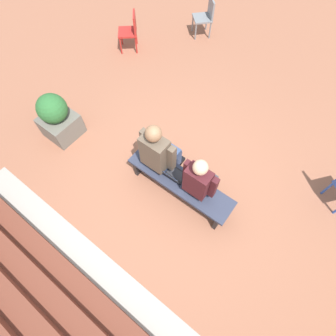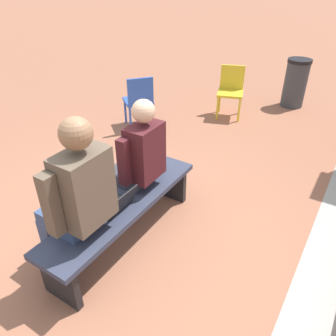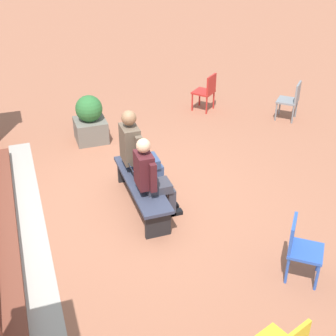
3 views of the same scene
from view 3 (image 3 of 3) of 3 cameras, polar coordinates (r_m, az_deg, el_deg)
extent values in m
plane|color=#9E6047|center=(7.51, -4.06, -4.06)|extent=(60.00, 60.00, 0.00)
cube|color=#A8A399|center=(7.23, -16.28, -6.91)|extent=(5.61, 0.40, 0.01)
cube|color=#33384C|center=(7.17, -3.25, -1.81)|extent=(1.80, 0.44, 0.05)
cube|color=black|center=(6.67, -1.25, -6.91)|extent=(0.06, 0.37, 0.40)
cube|color=black|center=(7.95, -4.82, -0.28)|extent=(0.06, 0.37, 0.40)
cube|color=#383842|center=(6.92, -1.24, -2.27)|extent=(0.32, 0.37, 0.13)
cube|color=#383842|center=(7.06, 0.44, -4.27)|extent=(0.10, 0.11, 0.45)
cube|color=black|center=(7.19, 0.86, -5.45)|extent=(0.10, 0.22, 0.07)
cube|color=#383842|center=(7.19, 0.00, -3.55)|extent=(0.10, 0.11, 0.45)
cube|color=black|center=(7.31, 0.41, -4.72)|extent=(0.10, 0.22, 0.07)
cube|color=#47191E|center=(6.70, -2.94, -0.22)|extent=(0.35, 0.22, 0.52)
cube|color=maroon|center=(6.75, -1.98, -0.33)|extent=(0.05, 0.01, 0.31)
cube|color=#47191E|center=(6.54, -1.82, -1.21)|extent=(0.08, 0.09, 0.44)
cube|color=#47191E|center=(6.91, -2.94, 0.62)|extent=(0.08, 0.09, 0.44)
sphere|color=#DBAD89|center=(6.51, -3.02, 2.74)|extent=(0.21, 0.21, 0.21)
cube|color=#384C75|center=(7.54, -2.83, 0.73)|extent=(0.36, 0.42, 0.15)
cube|color=#384C75|center=(7.66, -1.06, -1.22)|extent=(0.12, 0.13, 0.45)
cube|color=black|center=(7.78, -0.61, -2.32)|extent=(0.12, 0.25, 0.07)
cube|color=#384C75|center=(7.82, -1.50, -0.53)|extent=(0.12, 0.13, 0.45)
cube|color=black|center=(7.93, -1.04, -1.62)|extent=(0.12, 0.25, 0.07)
cube|color=brown|center=(7.31, -4.65, 2.95)|extent=(0.40, 0.25, 0.59)
cube|color=brown|center=(7.12, -3.54, 2.01)|extent=(0.09, 0.11, 0.50)
cube|color=brown|center=(7.56, -4.60, 3.72)|extent=(0.09, 0.11, 0.50)
sphere|color=#8C6647|center=(7.12, -4.79, 6.12)|extent=(0.23, 0.23, 0.23)
cube|color=black|center=(7.25, -3.20, -1.07)|extent=(0.32, 0.22, 0.02)
cube|color=#2D2D33|center=(7.25, -3.13, -0.97)|extent=(0.29, 0.15, 0.00)
cube|color=black|center=(7.17, -4.31, -0.54)|extent=(0.32, 0.07, 0.19)
cube|color=#33519E|center=(7.17, -4.25, -0.53)|extent=(0.28, 0.06, 0.17)
cube|color=#2D56B7|center=(6.12, 16.45, -9.69)|extent=(0.59, 0.59, 0.04)
cube|color=#2D56B7|center=(5.99, 14.95, -7.77)|extent=(0.34, 0.28, 0.40)
cylinder|color=#2D56B7|center=(6.13, 17.69, -12.59)|extent=(0.04, 0.04, 0.40)
cylinder|color=#2D56B7|center=(6.41, 17.92, -10.48)|extent=(0.04, 0.04, 0.40)
cylinder|color=#2D56B7|center=(6.13, 14.30, -12.03)|extent=(0.04, 0.04, 0.40)
cylinder|color=#2D56B7|center=(6.40, 14.70, -9.94)|extent=(0.04, 0.04, 0.40)
cube|color=gray|center=(10.44, 14.36, 7.95)|extent=(0.59, 0.59, 0.04)
cube|color=gray|center=(10.34, 15.54, 8.87)|extent=(0.32, 0.30, 0.40)
cylinder|color=gray|center=(10.72, 13.47, 7.37)|extent=(0.04, 0.04, 0.40)
cylinder|color=gray|center=(10.39, 13.03, 6.68)|extent=(0.04, 0.04, 0.40)
cylinder|color=gray|center=(10.66, 15.35, 7.00)|extent=(0.04, 0.04, 0.40)
cylinder|color=gray|center=(10.33, 14.97, 6.30)|extent=(0.04, 0.04, 0.40)
cube|color=red|center=(10.63, 4.33, 9.22)|extent=(0.59, 0.59, 0.04)
cube|color=red|center=(10.47, 5.32, 10.14)|extent=(0.29, 0.33, 0.40)
cylinder|color=red|center=(10.93, 3.87, 8.61)|extent=(0.04, 0.04, 0.40)
cylinder|color=red|center=(10.63, 2.97, 8.00)|extent=(0.04, 0.04, 0.40)
cylinder|color=red|center=(10.79, 5.58, 8.23)|extent=(0.04, 0.04, 0.40)
cylinder|color=red|center=(10.49, 4.72, 7.60)|extent=(0.04, 0.04, 0.40)
cube|color=#6B665B|center=(9.38, -9.38, 4.56)|extent=(0.60, 0.60, 0.44)
sphere|color=#2D6B33|center=(9.19, -9.62, 7.14)|extent=(0.52, 0.52, 0.52)
camera|label=1|loc=(4.89, -21.46, 26.68)|focal=28.00mm
camera|label=2|loc=(7.88, -19.09, 14.33)|focal=35.00mm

